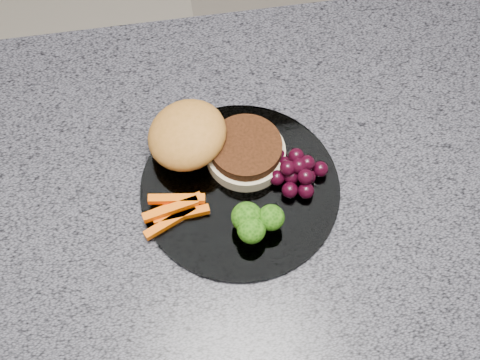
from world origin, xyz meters
The scene contains 7 objects.
island_cabinet centered at (0.00, 0.00, 0.43)m, with size 1.20×0.60×0.86m, color brown.
countertop centered at (0.00, 0.00, 0.88)m, with size 1.20×0.60×0.04m, color #54535E.
plate centered at (-0.02, 0.00, 0.90)m, with size 0.26×0.26×0.01m, color white.
burger centered at (-0.05, 0.05, 0.93)m, with size 0.19×0.14×0.06m.
carrot_sticks centered at (-0.11, -0.03, 0.91)m, with size 0.09×0.06×0.02m.
broccoli centered at (-0.01, -0.07, 0.93)m, with size 0.07×0.05×0.05m.
grape_bunch centered at (0.05, 0.00, 0.92)m, with size 0.08×0.08×0.04m.
Camera 1 is at (-0.08, -0.41, 1.67)m, focal length 50.00 mm.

